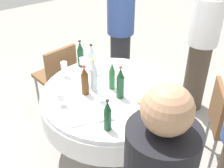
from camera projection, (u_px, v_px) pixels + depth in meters
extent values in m
plane|color=gray|center=(112.00, 148.00, 3.11)|extent=(10.00, 10.00, 0.00)
cylinder|color=white|center=(112.00, 93.00, 2.71)|extent=(1.32, 1.32, 0.04)
cylinder|color=white|center=(112.00, 104.00, 2.78)|extent=(1.35, 1.35, 0.22)
cylinder|color=slate|center=(112.00, 131.00, 2.98)|extent=(0.14, 0.14, 0.48)
cylinder|color=slate|center=(112.00, 147.00, 3.10)|extent=(0.56, 0.56, 0.03)
cylinder|color=#194728|center=(120.00, 87.00, 2.57)|extent=(0.07, 0.07, 0.22)
cone|color=#194728|center=(121.00, 72.00, 2.49)|extent=(0.06, 0.06, 0.09)
cylinder|color=red|center=(121.00, 67.00, 2.46)|extent=(0.03, 0.03, 0.01)
cylinder|color=#2D6B38|center=(112.00, 80.00, 2.69)|extent=(0.06, 0.06, 0.19)
cone|color=#2D6B38|center=(112.00, 67.00, 2.62)|extent=(0.05, 0.05, 0.08)
cylinder|color=silver|center=(112.00, 62.00, 2.59)|extent=(0.02, 0.02, 0.01)
cylinder|color=silver|center=(94.00, 80.00, 2.66)|extent=(0.07, 0.07, 0.23)
cone|color=silver|center=(93.00, 65.00, 2.57)|extent=(0.06, 0.06, 0.08)
cylinder|color=gold|center=(93.00, 60.00, 2.55)|extent=(0.03, 0.03, 0.01)
cylinder|color=#593314|center=(85.00, 84.00, 2.62)|extent=(0.07, 0.07, 0.20)
cone|color=#593314|center=(84.00, 71.00, 2.54)|extent=(0.06, 0.06, 0.08)
cylinder|color=red|center=(84.00, 67.00, 2.52)|extent=(0.03, 0.03, 0.01)
cylinder|color=#194728|center=(108.00, 120.00, 2.22)|extent=(0.06, 0.06, 0.19)
cone|color=#194728|center=(107.00, 106.00, 2.15)|extent=(0.06, 0.06, 0.08)
cylinder|color=black|center=(107.00, 101.00, 2.12)|extent=(0.03, 0.03, 0.01)
cylinder|color=silver|center=(92.00, 62.00, 2.94)|extent=(0.06, 0.06, 0.23)
cone|color=silver|center=(91.00, 49.00, 2.85)|extent=(0.05, 0.05, 0.07)
cylinder|color=black|center=(91.00, 45.00, 2.83)|extent=(0.03, 0.03, 0.01)
cylinder|color=#194728|center=(81.00, 58.00, 3.04)|extent=(0.06, 0.06, 0.20)
cone|color=#194728|center=(80.00, 46.00, 2.96)|extent=(0.06, 0.06, 0.09)
cylinder|color=black|center=(80.00, 41.00, 2.94)|extent=(0.03, 0.03, 0.01)
cylinder|color=white|center=(63.00, 106.00, 2.52)|extent=(0.06, 0.06, 0.00)
cylinder|color=white|center=(62.00, 103.00, 2.50)|extent=(0.01, 0.01, 0.06)
cylinder|color=white|center=(62.00, 97.00, 2.47)|extent=(0.07, 0.07, 0.07)
cylinder|color=gold|center=(62.00, 98.00, 2.48)|extent=(0.06, 0.06, 0.03)
cylinder|color=white|center=(86.00, 84.00, 2.80)|extent=(0.06, 0.06, 0.00)
cylinder|color=white|center=(85.00, 80.00, 2.78)|extent=(0.01, 0.01, 0.08)
cylinder|color=white|center=(85.00, 73.00, 2.73)|extent=(0.06, 0.06, 0.08)
cylinder|color=white|center=(101.00, 101.00, 2.57)|extent=(0.06, 0.06, 0.00)
cylinder|color=white|center=(101.00, 98.00, 2.55)|extent=(0.01, 0.01, 0.07)
cylinder|color=white|center=(101.00, 91.00, 2.51)|extent=(0.06, 0.06, 0.07)
cylinder|color=white|center=(65.00, 76.00, 2.92)|extent=(0.06, 0.06, 0.00)
cylinder|color=white|center=(65.00, 72.00, 2.90)|extent=(0.01, 0.01, 0.08)
cylinder|color=white|center=(64.00, 66.00, 2.86)|extent=(0.06, 0.06, 0.08)
cylinder|color=gold|center=(64.00, 67.00, 2.87)|extent=(0.05, 0.05, 0.03)
cylinder|color=white|center=(83.00, 71.00, 3.01)|extent=(0.06, 0.06, 0.00)
cylinder|color=white|center=(83.00, 67.00, 2.99)|extent=(0.01, 0.01, 0.08)
cylinder|color=white|center=(82.00, 61.00, 2.94)|extent=(0.06, 0.06, 0.07)
cylinder|color=white|center=(141.00, 103.00, 2.54)|extent=(0.20, 0.20, 0.02)
ellipsoid|color=tan|center=(141.00, 101.00, 2.53)|extent=(0.09, 0.08, 0.02)
cylinder|color=white|center=(118.00, 72.00, 2.97)|extent=(0.25, 0.25, 0.02)
cylinder|color=white|center=(75.00, 117.00, 2.39)|extent=(0.25, 0.25, 0.02)
cube|color=silver|center=(69.00, 87.00, 2.76)|extent=(0.12, 0.15, 0.00)
cube|color=silver|center=(148.00, 81.00, 2.84)|extent=(0.13, 0.15, 0.00)
cube|color=white|center=(105.00, 115.00, 2.40)|extent=(0.17, 0.17, 0.02)
cylinder|color=#4C3F33|center=(196.00, 77.00, 3.49)|extent=(0.26, 0.26, 0.88)
cylinder|color=white|center=(206.00, 21.00, 3.10)|extent=(0.34, 0.34, 0.52)
cylinder|color=#26262B|center=(120.00, 60.00, 3.90)|extent=(0.26, 0.26, 0.80)
cylinder|color=#334C8C|center=(121.00, 11.00, 3.52)|extent=(0.34, 0.34, 0.56)
sphere|color=tan|center=(167.00, 110.00, 1.17)|extent=(0.22, 0.22, 0.22)
cube|color=brown|center=(54.00, 76.00, 3.48)|extent=(0.45, 0.45, 0.04)
cube|color=brown|center=(61.00, 66.00, 3.25)|extent=(0.09, 0.40, 0.42)
cylinder|color=gray|center=(60.00, 81.00, 3.81)|extent=(0.03, 0.03, 0.43)
cylinder|color=gray|center=(37.00, 91.00, 3.62)|extent=(0.03, 0.03, 0.43)
cylinder|color=gray|center=(76.00, 92.00, 3.60)|extent=(0.03, 0.03, 0.43)
cylinder|color=gray|center=(53.00, 103.00, 3.41)|extent=(0.03, 0.03, 0.43)
cube|color=brown|center=(218.00, 107.00, 2.64)|extent=(0.32, 0.30, 0.42)
cylinder|color=gray|center=(212.00, 155.00, 2.74)|extent=(0.03, 0.03, 0.43)
cylinder|color=gray|center=(207.00, 131.00, 3.02)|extent=(0.03, 0.03, 0.43)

